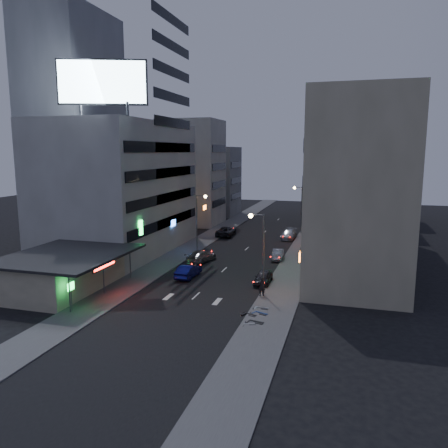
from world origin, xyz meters
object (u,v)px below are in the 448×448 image
at_px(road_car_blue, 188,271).
at_px(scooter_blue, 269,308).
at_px(person, 262,287).
at_px(scooter_silver_b, 269,302).
at_px(parked_car_left, 226,231).
at_px(road_car_silver, 201,256).
at_px(scooter_silver_a, 255,317).
at_px(parked_car_right_mid, 278,255).
at_px(scooter_black_a, 265,316).
at_px(parked_car_right_near, 263,277).
at_px(scooter_black_b, 257,309).
at_px(parked_car_right_far, 289,234).

relative_size(road_car_blue, scooter_blue, 2.32).
xyz_separation_m(person, scooter_silver_b, (1.32, -3.16, -0.37)).
relative_size(parked_car_left, road_car_silver, 1.09).
relative_size(scooter_silver_a, scooter_silver_b, 0.84).
relative_size(parked_car_right_mid, scooter_silver_a, 2.46).
height_order(parked_car_right_mid, scooter_blue, scooter_blue).
bearing_deg(road_car_blue, scooter_black_a, 137.08).
bearing_deg(road_car_blue, parked_car_right_near, -177.47).
bearing_deg(scooter_blue, scooter_black_b, 144.31).
bearing_deg(road_car_silver, scooter_silver_b, 139.52).
bearing_deg(scooter_blue, scooter_black_a, -156.87).
relative_size(scooter_black_b, scooter_silver_b, 0.97).
relative_size(parked_car_right_far, road_car_silver, 0.98).
xyz_separation_m(road_car_silver, scooter_blue, (11.72, -15.99, -0.05)).
height_order(parked_car_right_far, scooter_silver_a, parked_car_right_far).
xyz_separation_m(parked_car_right_far, road_car_blue, (-7.86, -25.22, -0.00)).
height_order(parked_car_right_near, road_car_blue, road_car_blue).
distance_m(scooter_black_a, scooter_silver_b, 3.42).
xyz_separation_m(road_car_silver, scooter_black_b, (10.85, -16.54, -0.09)).
height_order(parked_car_right_mid, parked_car_right_far, parked_car_right_far).
height_order(parked_car_left, person, person).
relative_size(parked_car_left, scooter_black_b, 3.14).
height_order(parked_car_right_near, scooter_silver_b, parked_car_right_near).
xyz_separation_m(road_car_blue, scooter_black_a, (10.85, -10.90, -0.01)).
bearing_deg(parked_car_left, scooter_silver_a, 106.20).
distance_m(road_car_blue, scooter_blue, 14.04).
relative_size(parked_car_right_near, scooter_black_a, 2.00).
bearing_deg(scooter_blue, scooter_silver_a, -175.59).
bearing_deg(scooter_silver_a, person, -13.39).
bearing_deg(person, parked_car_right_mid, -113.77).
bearing_deg(parked_car_right_mid, road_car_silver, -160.95).
bearing_deg(parked_car_right_far, road_car_blue, -104.43).
height_order(scooter_black_b, scooter_silver_b, scooter_silver_b).
relative_size(road_car_silver, scooter_black_a, 2.61).
distance_m(road_car_silver, person, 15.26).
height_order(scooter_blue, scooter_black_b, scooter_blue).
height_order(road_car_silver, scooter_silver_b, road_car_silver).
bearing_deg(road_car_silver, scooter_black_a, 134.37).
bearing_deg(road_car_silver, parked_car_right_far, -104.65).
height_order(person, scooter_silver_a, person).
xyz_separation_m(road_car_silver, scooter_silver_a, (11.01, -18.23, -0.16)).
distance_m(parked_car_right_mid, scooter_blue, 20.15).
xyz_separation_m(parked_car_right_near, scooter_silver_a, (1.52, -11.24, -0.08)).
height_order(person, scooter_black_a, person).
height_order(scooter_silver_a, scooter_silver_b, scooter_silver_b).
relative_size(parked_car_right_near, scooter_blue, 2.07).
xyz_separation_m(parked_car_right_far, scooter_silver_b, (2.74, -32.70, -0.05)).
distance_m(parked_car_right_mid, scooter_black_b, 20.62).
xyz_separation_m(road_car_blue, scooter_blue, (10.81, -8.95, -0.03)).
height_order(road_car_blue, scooter_black_a, road_car_blue).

